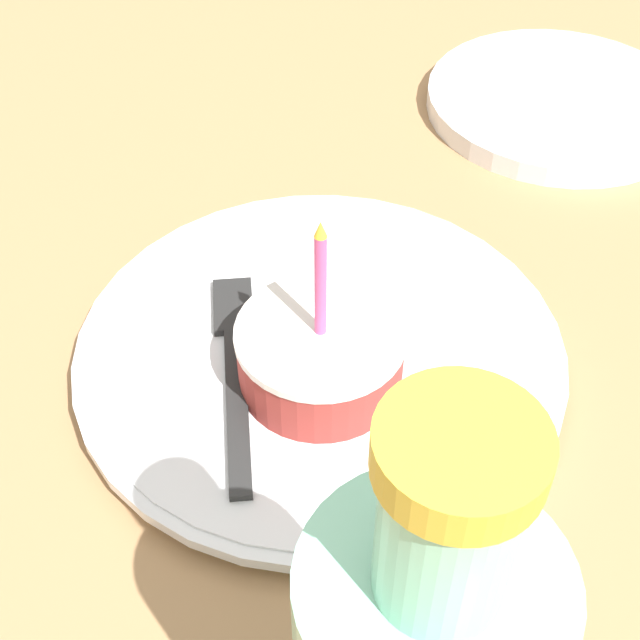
% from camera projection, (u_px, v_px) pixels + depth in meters
% --- Properties ---
extents(ground_plane, '(2.40, 2.40, 0.04)m').
position_uv_depth(ground_plane, '(345.00, 402.00, 0.55)').
color(ground_plane, '#9E754C').
rests_on(ground_plane, ground).
extents(plate, '(0.29, 0.29, 0.02)m').
position_uv_depth(plate, '(320.00, 353.00, 0.53)').
color(plate, silver).
rests_on(plate, ground_plane).
extents(cake_slice, '(0.09, 0.09, 0.11)m').
position_uv_depth(cake_slice, '(320.00, 355.00, 0.49)').
color(cake_slice, '#99332D').
rests_on(cake_slice, plate).
extents(fork, '(0.07, 0.16, 0.00)m').
position_uv_depth(fork, '(235.00, 361.00, 0.51)').
color(fork, '#262626').
rests_on(fork, plate).
extents(side_plate, '(0.22, 0.22, 0.02)m').
position_uv_depth(side_plate, '(558.00, 102.00, 0.73)').
color(side_plate, silver).
rests_on(side_plate, ground_plane).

